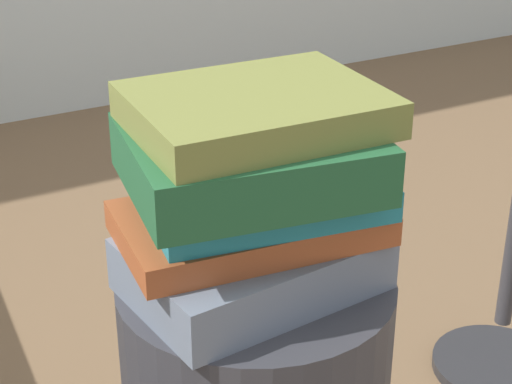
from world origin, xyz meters
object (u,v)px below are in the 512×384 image
object	(u,v)px
book_slate	(253,264)
book_teal	(261,192)
book_rust	(251,223)
book_olive	(260,109)
book_forest	(249,158)

from	to	relation	value
book_slate	book_teal	world-z (taller)	book_teal
book_rust	book_teal	bearing A→B (deg)	18.68
book_rust	book_teal	distance (m)	0.04
book_slate	book_olive	world-z (taller)	book_olive
book_teal	book_forest	xyz separation A→B (m)	(-0.02, -0.01, 0.05)
book_teal	book_olive	distance (m)	0.10
book_slate	book_olive	size ratio (longest dim) A/B	1.05
book_rust	book_olive	world-z (taller)	book_olive
book_slate	book_forest	world-z (taller)	book_forest
book_forest	book_olive	world-z (taller)	book_olive
book_slate	book_teal	xyz separation A→B (m)	(0.02, 0.01, 0.08)
book_rust	book_forest	world-z (taller)	book_forest
book_slate	book_olive	bearing A→B (deg)	21.02
book_olive	book_teal	bearing A→B (deg)	51.54
book_slate	book_rust	xyz separation A→B (m)	(0.00, 0.01, 0.05)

